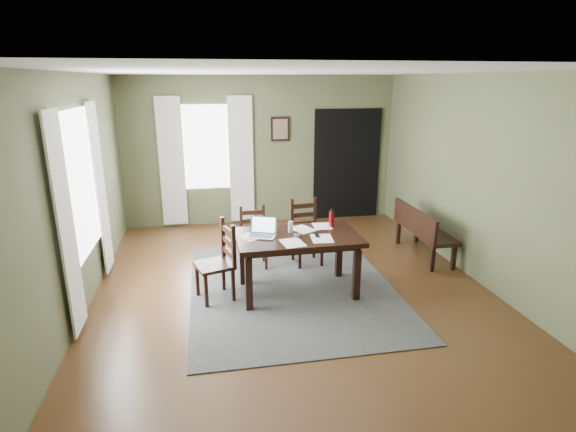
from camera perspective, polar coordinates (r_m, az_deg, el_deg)
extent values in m
cube|color=#492C16|center=(5.94, 0.54, -9.22)|extent=(5.00, 6.00, 0.01)
cube|color=#535B3B|center=(8.39, -3.41, 8.23)|extent=(5.00, 0.02, 2.70)
cube|color=#535B3B|center=(2.76, 12.85, -10.67)|extent=(5.00, 0.02, 2.70)
cube|color=#535B3B|center=(5.58, -25.53, 2.18)|extent=(0.02, 6.00, 2.70)
cube|color=#535B3B|center=(6.44, 23.05, 4.26)|extent=(0.02, 6.00, 2.70)
cube|color=white|center=(5.33, 0.62, 17.87)|extent=(5.00, 6.00, 0.02)
cube|color=#3B3B3B|center=(5.93, 0.54, -9.13)|extent=(2.60, 3.20, 0.01)
cube|color=black|center=(5.56, 1.25, -2.73)|extent=(1.53, 0.93, 0.06)
cube|color=black|center=(5.58, 1.24, -3.27)|extent=(1.37, 0.77, 0.05)
cube|color=black|center=(5.29, -4.98, -8.59)|extent=(0.08, 0.08, 0.65)
cube|color=black|center=(5.94, -5.77, -5.69)|extent=(0.08, 0.08, 0.65)
cube|color=black|center=(5.57, 8.70, -7.38)|extent=(0.08, 0.08, 0.65)
cube|color=black|center=(6.19, 6.48, -4.76)|extent=(0.08, 0.08, 0.65)
cube|color=black|center=(5.57, -9.36, -6.20)|extent=(0.53, 0.53, 0.04)
cube|color=black|center=(5.76, -11.45, -7.96)|extent=(0.05, 0.05, 0.41)
cube|color=black|center=(5.86, -8.21, -7.37)|extent=(0.05, 0.05, 0.41)
cube|color=black|center=(5.46, -10.37, -9.33)|extent=(0.05, 0.05, 0.41)
cube|color=black|center=(5.56, -6.97, -8.67)|extent=(0.05, 0.05, 0.41)
cube|color=black|center=(5.69, -8.27, -2.69)|extent=(0.06, 0.06, 0.53)
cube|color=black|center=(5.37, -6.92, -3.85)|extent=(0.06, 0.06, 0.53)
cube|color=black|center=(5.58, -7.56, -4.62)|extent=(0.12, 0.31, 0.07)
cube|color=black|center=(5.53, -7.61, -3.25)|extent=(0.12, 0.31, 0.07)
cube|color=black|center=(5.48, -7.67, -1.86)|extent=(0.12, 0.31, 0.07)
cube|color=black|center=(6.46, -4.34, -3.14)|extent=(0.39, 0.39, 0.04)
cube|color=black|center=(6.38, -5.56, -5.40)|extent=(0.04, 0.04, 0.37)
cube|color=black|center=(6.67, -5.75, -4.40)|extent=(0.04, 0.04, 0.37)
cube|color=black|center=(6.41, -2.80, -5.24)|extent=(0.04, 0.04, 0.37)
cube|color=black|center=(6.69, -3.11, -4.26)|extent=(0.04, 0.04, 0.37)
cube|color=black|center=(6.53, -5.96, -0.69)|extent=(0.04, 0.04, 0.47)
cube|color=black|center=(6.56, -3.11, -0.55)|extent=(0.04, 0.04, 0.47)
cube|color=black|center=(6.58, -4.51, -1.67)|extent=(0.28, 0.03, 0.06)
cube|color=black|center=(6.54, -4.53, -0.62)|extent=(0.28, 0.03, 0.06)
cube|color=black|center=(6.51, -4.56, 0.45)|extent=(0.28, 0.03, 0.06)
cube|color=black|center=(6.55, 2.45, -2.52)|extent=(0.45, 0.45, 0.04)
cube|color=black|center=(6.43, 1.50, -4.99)|extent=(0.04, 0.04, 0.40)
cube|color=black|center=(6.73, 0.62, -3.98)|extent=(0.04, 0.04, 0.40)
cube|color=black|center=(6.53, 4.29, -4.67)|extent=(0.04, 0.04, 0.40)
cube|color=black|center=(6.83, 3.31, -3.69)|extent=(0.04, 0.04, 0.40)
cube|color=black|center=(6.58, 0.51, 0.02)|extent=(0.05, 0.05, 0.51)
cube|color=black|center=(6.69, 3.40, 0.27)|extent=(0.05, 0.05, 0.51)
cube|color=black|center=(6.68, 1.95, -0.98)|extent=(0.30, 0.06, 0.07)
cube|color=black|center=(6.64, 1.96, 0.15)|extent=(0.30, 0.06, 0.07)
cube|color=black|center=(6.60, 1.98, 1.29)|extent=(0.30, 0.06, 0.07)
cube|color=black|center=(7.17, 17.02, -1.78)|extent=(0.43, 1.35, 0.06)
cube|color=black|center=(6.85, 20.29, -4.92)|extent=(0.06, 0.06, 0.38)
cube|color=black|center=(6.69, 17.85, -5.19)|extent=(0.06, 0.06, 0.38)
cube|color=black|center=(7.79, 16.04, -1.89)|extent=(0.06, 0.06, 0.38)
cube|color=black|center=(7.66, 13.84, -2.05)|extent=(0.06, 0.06, 0.38)
cube|color=black|center=(7.02, 15.76, -0.39)|extent=(0.05, 1.35, 0.33)
cube|color=#B7B7BC|center=(5.49, -3.39, -2.58)|extent=(0.40, 0.34, 0.02)
cube|color=#B7B7BC|center=(5.57, -3.09, -1.08)|extent=(0.33, 0.18, 0.22)
cube|color=silver|center=(5.56, -3.11, -1.11)|extent=(0.29, 0.15, 0.18)
cube|color=#3F3F42|center=(5.48, -3.42, -2.52)|extent=(0.31, 0.23, 0.00)
cube|color=#3F3F42|center=(5.49, 1.18, -2.49)|extent=(0.08, 0.11, 0.03)
cube|color=black|center=(5.54, 3.68, -2.41)|extent=(0.06, 0.18, 0.02)
cylinder|color=silver|center=(5.63, 0.33, -1.39)|extent=(0.08, 0.08, 0.14)
cylinder|color=#9C0C13|center=(5.88, 5.54, -0.37)|extent=(0.08, 0.08, 0.20)
cylinder|color=black|center=(5.85, 5.57, 0.72)|extent=(0.05, 0.05, 0.03)
cube|color=white|center=(5.50, -4.84, -2.66)|extent=(0.34, 0.37, 0.00)
cube|color=white|center=(5.44, 4.32, -2.86)|extent=(0.28, 0.35, 0.00)
cube|color=white|center=(5.76, 1.85, -1.68)|extent=(0.36, 0.39, 0.00)
cube|color=white|center=(5.90, 4.33, -1.29)|extent=(0.24, 0.30, 0.00)
cube|color=white|center=(5.28, 0.60, -3.43)|extent=(0.29, 0.35, 0.00)
cube|color=white|center=(5.74, -24.89, 3.66)|extent=(0.01, 1.30, 1.70)
cube|color=white|center=(8.28, -10.35, 8.57)|extent=(1.00, 0.01, 1.50)
cube|color=silver|center=(5.02, -26.36, -1.20)|extent=(0.03, 0.48, 2.30)
cube|color=silver|center=(6.56, -22.72, 3.17)|extent=(0.03, 0.48, 2.30)
cube|color=silver|center=(8.31, -14.55, 6.59)|extent=(0.44, 0.03, 2.30)
cube|color=silver|center=(8.32, -5.95, 7.05)|extent=(0.44, 0.03, 2.30)
cube|color=black|center=(8.36, -1.01, 10.99)|extent=(0.34, 0.03, 0.44)
cube|color=brown|center=(8.35, -0.99, 10.98)|extent=(0.27, 0.01, 0.36)
cube|color=black|center=(8.77, 7.48, 6.50)|extent=(1.30, 0.03, 2.10)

